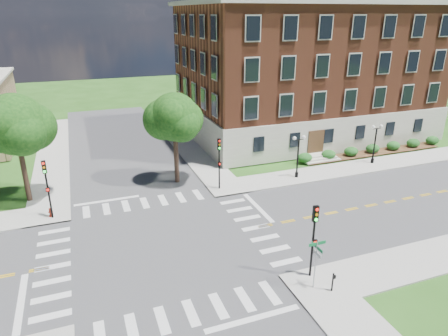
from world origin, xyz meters
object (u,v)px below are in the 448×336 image
object	(u,v)px
twin_lamp_east	(375,142)
push_button_post	(333,281)
traffic_signal_ne	(219,157)
traffic_signal_nw	(47,182)
traffic_signal_se	(314,232)
twin_lamp_west	(298,154)
street_sign_pole	(316,256)
fire_hydrant	(51,212)

from	to	relation	value
twin_lamp_east	push_button_post	xyz separation A→B (m)	(-16.60, -16.60, -1.73)
traffic_signal_ne	twin_lamp_east	size ratio (longest dim) A/B	1.13
traffic_signal_nw	push_button_post	bearing A→B (deg)	-44.70
traffic_signal_se	twin_lamp_west	bearing A→B (deg)	62.90
traffic_signal_nw	twin_lamp_west	size ratio (longest dim) A/B	1.13
traffic_signal_se	push_button_post	world-z (taller)	traffic_signal_se
street_sign_pole	fire_hydrant	world-z (taller)	street_sign_pole
traffic_signal_ne	twin_lamp_west	distance (m)	8.13
traffic_signal_se	push_button_post	bearing A→B (deg)	-76.27
twin_lamp_west	street_sign_pole	bearing A→B (deg)	-116.76
traffic_signal_ne	twin_lamp_east	xyz separation A→B (m)	(17.82, 0.57, -0.66)
traffic_signal_ne	twin_lamp_west	world-z (taller)	traffic_signal_ne
traffic_signal_nw	twin_lamp_east	world-z (taller)	traffic_signal_nw
twin_lamp_west	push_button_post	xyz separation A→B (m)	(-6.88, -15.97, -1.73)
street_sign_pole	twin_lamp_east	bearing A→B (deg)	42.40
twin_lamp_west	twin_lamp_east	xyz separation A→B (m)	(9.72, 0.63, 0.00)
traffic_signal_se	twin_lamp_west	size ratio (longest dim) A/B	1.13
traffic_signal_se	traffic_signal_nw	world-z (taller)	same
fire_hydrant	traffic_signal_nw	bearing A→B (deg)	-65.23
traffic_signal_ne	twin_lamp_east	bearing A→B (deg)	1.82
traffic_signal_se	push_button_post	distance (m)	2.97
traffic_signal_nw	push_button_post	world-z (taller)	traffic_signal_nw
traffic_signal_ne	twin_lamp_east	world-z (taller)	traffic_signal_ne
traffic_signal_ne	fire_hydrant	bearing A→B (deg)	-178.44
twin_lamp_west	fire_hydrant	distance (m)	22.64
traffic_signal_se	fire_hydrant	distance (m)	20.82
twin_lamp_west	fire_hydrant	world-z (taller)	twin_lamp_west
traffic_signal_ne	street_sign_pole	world-z (taller)	traffic_signal_ne
traffic_signal_se	street_sign_pole	size ratio (longest dim) A/B	1.55
twin_lamp_west	twin_lamp_east	world-z (taller)	same
traffic_signal_nw	twin_lamp_west	distance (m)	22.45
traffic_signal_nw	fire_hydrant	distance (m)	2.73
twin_lamp_east	fire_hydrant	bearing A→B (deg)	-178.29
traffic_signal_se	street_sign_pole	bearing A→B (deg)	-111.85
traffic_signal_se	fire_hydrant	world-z (taller)	traffic_signal_se
fire_hydrant	traffic_signal_ne	bearing A→B (deg)	1.56
traffic_signal_ne	traffic_signal_nw	distance (m)	14.34
push_button_post	traffic_signal_nw	bearing A→B (deg)	135.30
twin_lamp_east	street_sign_pole	size ratio (longest dim) A/B	1.36
traffic_signal_se	twin_lamp_west	distance (m)	16.03
traffic_signal_se	street_sign_pole	distance (m)	1.42
fire_hydrant	traffic_signal_se	bearing A→B (deg)	-42.40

